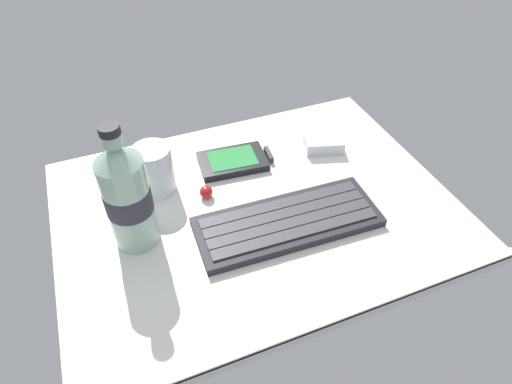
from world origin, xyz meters
TOP-DOWN VIEW (x-y plane):
  - ground_plane at (0.00, -0.23)cm, footprint 64.00×48.00cm
  - keyboard at (2.98, -5.98)cm, footprint 29.38×12.03cm
  - handheld_device at (0.66, 11.49)cm, footprint 13.27×8.67cm
  - juice_cup at (-14.20, 10.13)cm, footprint 6.40×6.40cm
  - water_bottle at (-19.45, 0.49)cm, footprint 6.73×6.73cm
  - charger_block at (17.73, 9.93)cm, footprint 8.34×7.41cm
  - trackball_mouse at (-7.00, 5.00)cm, footprint 2.20×2.20cm

SIDE VIEW (x-z plane):
  - ground_plane at x=0.00cm, z-range -2.39..0.41cm
  - handheld_device at x=0.66cm, z-range -0.02..1.48cm
  - keyboard at x=2.98cm, z-range -0.04..1.66cm
  - trackball_mouse at x=-7.00cm, z-range 0.00..2.20cm
  - charger_block at x=17.73cm, z-range 0.00..2.40cm
  - juice_cup at x=-14.20cm, z-range -0.34..8.16cm
  - water_bottle at x=-19.45cm, z-range -1.39..19.41cm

